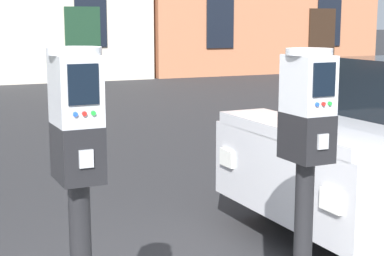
# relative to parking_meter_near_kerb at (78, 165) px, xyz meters

# --- Properties ---
(parking_meter_near_kerb) EXTENTS (0.22, 0.26, 1.51)m
(parking_meter_near_kerb) POSITION_rel_parking_meter_near_kerb_xyz_m (0.00, 0.00, 0.00)
(parking_meter_near_kerb) COLOR black
(parking_meter_near_kerb) RESTS_ON sidewalk_slab
(parking_meter_twin_adjacent) EXTENTS (0.22, 0.26, 1.49)m
(parking_meter_twin_adjacent) POSITION_rel_parking_meter_near_kerb_xyz_m (1.09, -0.00, -0.02)
(parking_meter_twin_adjacent) COLOR black
(parking_meter_twin_adjacent) RESTS_ON sidewalk_slab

